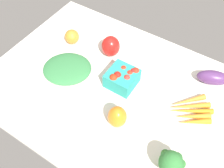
# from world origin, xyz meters

# --- Properties ---
(tablecloth) EXTENTS (1.04, 0.76, 0.02)m
(tablecloth) POSITION_xyz_m (0.00, 0.00, 0.01)
(tablecloth) COLOR silver
(tablecloth) RESTS_ON ground
(carrot_bunch) EXTENTS (0.18, 0.19, 0.03)m
(carrot_bunch) POSITION_xyz_m (-0.32, -0.06, 0.03)
(carrot_bunch) COLOR orange
(carrot_bunch) RESTS_ON tablecloth
(bell_pepper_orange) EXTENTS (0.10, 0.10, 0.09)m
(bell_pepper_orange) POSITION_xyz_m (-0.11, 0.13, 0.07)
(bell_pepper_orange) COLOR orange
(bell_pepper_orange) RESTS_ON tablecloth
(eggplant) EXTENTS (0.15, 0.11, 0.06)m
(eggplant) POSITION_xyz_m (-0.34, -0.25, 0.05)
(eggplant) COLOR #562F66
(eggplant) RESTS_ON tablecloth
(heirloom_tomato_orange) EXTENTS (0.07, 0.07, 0.07)m
(heirloom_tomato_orange) POSITION_xyz_m (0.31, -0.12, 0.05)
(heirloom_tomato_orange) COLOR orange
(heirloom_tomato_orange) RESTS_ON tablecloth
(leafy_greens_clump) EXTENTS (0.27, 0.26, 0.04)m
(leafy_greens_clump) POSITION_xyz_m (0.21, 0.04, 0.04)
(leafy_greens_clump) COLOR #357B43
(leafy_greens_clump) RESTS_ON tablecloth
(broccoli_head) EXTENTS (0.09, 0.09, 0.10)m
(broccoli_head) POSITION_xyz_m (-0.34, 0.19, 0.08)
(broccoli_head) COLOR #9BC68B
(broccoli_head) RESTS_ON tablecloth
(bell_pepper_red) EXTENTS (0.10, 0.10, 0.10)m
(bell_pepper_red) POSITION_xyz_m (0.11, -0.16, 0.07)
(bell_pepper_red) COLOR red
(bell_pepper_red) RESTS_ON tablecloth
(berry_basket) EXTENTS (0.12, 0.12, 0.08)m
(berry_basket) POSITION_xyz_m (-0.03, -0.04, 0.06)
(berry_basket) COLOR teal
(berry_basket) RESTS_ON tablecloth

